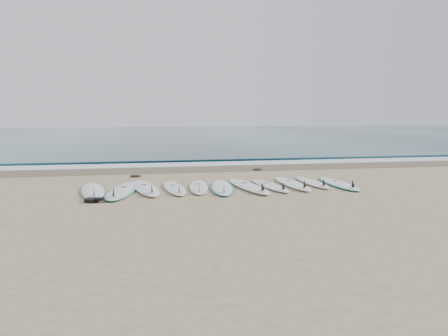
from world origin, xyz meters
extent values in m
plane|color=tan|center=(0.00, 0.00, 0.00)|extent=(120.00, 120.00, 0.00)
cube|color=#1A4957|center=(0.00, 32.50, 0.01)|extent=(120.00, 55.00, 0.03)
cube|color=brown|center=(0.00, 4.10, 0.01)|extent=(120.00, 1.80, 0.01)
cube|color=silver|center=(0.00, 5.50, 0.02)|extent=(120.00, 1.40, 0.04)
cube|color=#1A4957|center=(0.00, 7.00, 0.05)|extent=(120.00, 1.00, 0.10)
ellipsoid|color=silver|center=(-3.38, -0.07, 0.05)|extent=(0.91, 2.78, 0.09)
cone|color=black|center=(-3.25, -1.06, 0.21)|extent=(0.27, 0.32, 0.29)
ellipsoid|color=white|center=(-2.65, -0.19, 0.05)|extent=(0.98, 2.82, 0.09)
ellipsoid|color=#1DB6A2|center=(-2.65, -0.19, 0.04)|extent=(1.08, 2.86, 0.06)
cone|color=black|center=(-2.80, -1.19, 0.21)|extent=(0.28, 0.33, 0.29)
cylinder|color=navy|center=(-2.61, 0.07, 0.09)|extent=(0.18, 0.18, 0.01)
ellipsoid|color=white|center=(-2.05, 0.09, 0.05)|extent=(0.95, 2.81, 0.09)
cone|color=black|center=(-1.91, -0.91, 0.21)|extent=(0.27, 0.32, 0.29)
cylinder|color=navy|center=(-2.09, 0.35, 0.09)|extent=(0.18, 0.18, 0.01)
ellipsoid|color=white|center=(-1.30, -0.03, 0.04)|extent=(0.64, 2.44, 0.08)
cone|color=black|center=(-1.25, -0.91, 0.18)|extent=(0.22, 0.27, 0.26)
cylinder|color=navy|center=(-1.32, 0.20, 0.08)|extent=(0.15, 0.15, 0.01)
ellipsoid|color=white|center=(-0.64, 0.04, 0.04)|extent=(0.78, 2.45, 0.08)
cone|color=black|center=(-0.74, -0.84, 0.18)|extent=(0.23, 0.28, 0.26)
cylinder|color=navy|center=(-0.61, 0.27, 0.08)|extent=(0.15, 0.15, 0.01)
ellipsoid|color=white|center=(-0.03, -0.18, 0.04)|extent=(0.87, 2.58, 0.08)
ellipsoid|color=#1DB6A2|center=(-0.03, -0.18, 0.04)|extent=(0.96, 2.61, 0.06)
cone|color=black|center=(-0.16, -1.09, 0.19)|extent=(0.25, 0.30, 0.27)
ellipsoid|color=white|center=(0.69, -0.15, 0.05)|extent=(0.89, 2.86, 0.09)
cone|color=black|center=(0.80, -1.17, 0.21)|extent=(0.27, 0.32, 0.30)
cylinder|color=navy|center=(0.66, 0.12, 0.10)|extent=(0.18, 0.18, 0.01)
ellipsoid|color=white|center=(1.31, -0.14, 0.04)|extent=(0.74, 2.43, 0.08)
cone|color=black|center=(1.40, -1.01, 0.18)|extent=(0.23, 0.27, 0.25)
cylinder|color=navy|center=(1.28, 0.09, 0.08)|extent=(0.15, 0.15, 0.01)
ellipsoid|color=white|center=(2.02, 0.04, 0.05)|extent=(0.55, 2.61, 0.08)
cone|color=black|center=(2.01, -0.91, 0.20)|extent=(0.22, 0.28, 0.28)
cylinder|color=navy|center=(2.02, 0.29, 0.09)|extent=(0.15, 0.15, 0.01)
ellipsoid|color=white|center=(2.67, 0.19, 0.04)|extent=(0.52, 2.33, 0.08)
cone|color=black|center=(2.66, -0.66, 0.18)|extent=(0.20, 0.25, 0.25)
ellipsoid|color=white|center=(3.32, -0.19, 0.04)|extent=(0.63, 2.52, 0.08)
ellipsoid|color=#1DB6A2|center=(3.32, -0.19, 0.04)|extent=(0.72, 2.55, 0.06)
cone|color=black|center=(3.28, -1.10, 0.19)|extent=(0.22, 0.28, 0.27)
cylinder|color=navy|center=(3.33, 0.06, 0.08)|extent=(0.15, 0.15, 0.01)
ellipsoid|color=black|center=(-2.32, 2.56, 0.04)|extent=(0.37, 0.28, 0.07)
ellipsoid|color=black|center=(1.96, 3.40, 0.03)|extent=(0.35, 0.27, 0.07)
cylinder|color=black|center=(-3.29, -1.36, 0.04)|extent=(0.32, 0.32, 0.08)
cylinder|color=black|center=(-3.09, -1.46, 0.08)|extent=(0.20, 0.20, 0.06)
camera|label=1|loc=(-2.22, -11.51, 1.97)|focal=35.00mm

